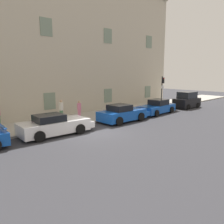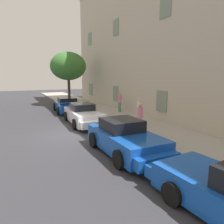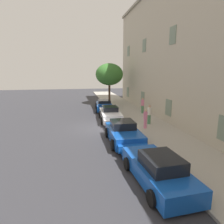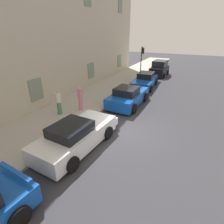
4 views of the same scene
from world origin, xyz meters
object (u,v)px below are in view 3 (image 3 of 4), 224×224
at_px(sportscar_red_lead, 104,105).
at_px(tree_near_kerb, 109,74).
at_px(pedestrian_bystander, 145,118).
at_px(sportscar_tail_end, 156,168).
at_px(pedestrian_admiring, 149,114).
at_px(sportscar_white_middle, 124,134).
at_px(sportscar_yellow_flank, 111,115).
at_px(pedestrian_strolling, 143,105).

distance_m(sportscar_red_lead, tree_near_kerb, 6.16).
xyz_separation_m(tree_near_kerb, pedestrian_bystander, (13.70, 0.63, -3.46)).
xyz_separation_m(sportscar_tail_end, pedestrian_admiring, (-8.97, 3.19, 0.43)).
height_order(sportscar_white_middle, tree_near_kerb, tree_near_kerb).
height_order(sportscar_tail_end, tree_near_kerb, tree_near_kerb).
distance_m(sportscar_tail_end, pedestrian_admiring, 9.53).
relative_size(sportscar_yellow_flank, sportscar_white_middle, 1.11).
relative_size(sportscar_red_lead, sportscar_tail_end, 0.96).
relative_size(sportscar_white_middle, tree_near_kerb, 0.78).
xyz_separation_m(sportscar_red_lead, pedestrian_bystander, (9.12, 2.16, 0.36)).
height_order(sportscar_tail_end, pedestrian_bystander, pedestrian_bystander).
height_order(sportscar_yellow_flank, pedestrian_admiring, pedestrian_admiring).
xyz_separation_m(sportscar_red_lead, sportscar_tail_end, (16.83, -0.20, -0.02)).
relative_size(sportscar_white_middle, pedestrian_admiring, 2.64).
distance_m(sportscar_white_middle, pedestrian_strolling, 9.79).
relative_size(pedestrian_admiring, pedestrian_bystander, 1.06).
relative_size(sportscar_white_middle, sportscar_tail_end, 0.91).
xyz_separation_m(sportscar_yellow_flank, tree_near_kerb, (-10.20, 1.73, 3.82)).
bearing_deg(sportscar_white_middle, sportscar_red_lead, 178.01).
bearing_deg(pedestrian_strolling, pedestrian_bystander, -17.38).
bearing_deg(sportscar_yellow_flank, pedestrian_bystander, 33.92).
bearing_deg(sportscar_white_middle, pedestrian_strolling, 153.09).
height_order(sportscar_tail_end, pedestrian_strolling, pedestrian_strolling).
bearing_deg(pedestrian_admiring, tree_near_kerb, -173.33).
bearing_deg(sportscar_red_lead, pedestrian_admiring, 20.78).
bearing_deg(sportscar_white_middle, pedestrian_admiring, 139.91).
bearing_deg(pedestrian_strolling, pedestrian_admiring, -12.40).
xyz_separation_m(sportscar_yellow_flank, pedestrian_bystander, (3.50, 2.36, 0.36)).
xyz_separation_m(tree_near_kerb, pedestrian_strolling, (7.76, 2.49, -3.39)).
xyz_separation_m(sportscar_yellow_flank, pedestrian_strolling, (-2.43, 4.21, 0.43)).
height_order(sportscar_yellow_flank, sportscar_tail_end, sportscar_tail_end).
bearing_deg(pedestrian_bystander, sportscar_red_lead, -166.70).
height_order(sportscar_red_lead, pedestrian_strolling, pedestrian_strolling).
relative_size(sportscar_red_lead, sportscar_white_middle, 1.06).
distance_m(tree_near_kerb, pedestrian_strolling, 8.83).
bearing_deg(pedestrian_bystander, pedestrian_strolling, 162.62).
bearing_deg(pedestrian_admiring, sportscar_white_middle, -40.09).
height_order(sportscar_red_lead, sportscar_yellow_flank, sportscar_yellow_flank).
xyz_separation_m(sportscar_tail_end, tree_near_kerb, (-21.42, 1.73, 3.84)).
bearing_deg(pedestrian_bystander, sportscar_white_middle, -42.71).
distance_m(sportscar_red_lead, pedestrian_admiring, 8.42).
xyz_separation_m(sportscar_red_lead, pedestrian_strolling, (3.18, 4.01, 0.43)).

